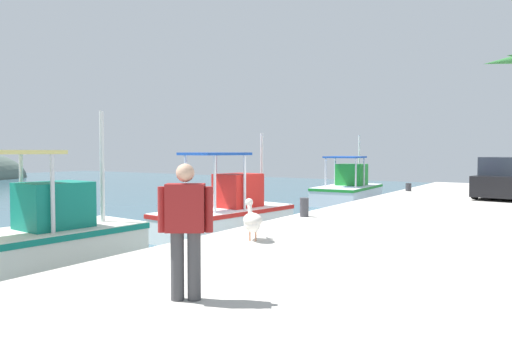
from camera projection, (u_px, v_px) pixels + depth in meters
quay_pier at (483, 255)px, 9.98m from camera, size 36.00×10.00×0.80m
fishing_boat_second at (30, 245)px, 9.52m from camera, size 4.82×2.16×3.49m
fishing_boat_third at (227, 214)px, 14.62m from camera, size 4.89×2.36×3.19m
fishing_boat_fourth at (348, 190)px, 23.73m from camera, size 4.86×2.46×3.44m
pelican at (252, 221)px, 9.50m from camera, size 0.81×0.84×0.82m
fisherman_standing at (186, 224)px, 5.67m from camera, size 0.45×0.56×1.64m
parked_car at (507, 179)px, 18.27m from camera, size 4.25×2.19×1.57m
mooring_bollard_nearest at (304, 207)px, 12.98m from camera, size 0.24×0.24×0.52m
mooring_bollard_second at (408, 187)px, 21.39m from camera, size 0.25×0.25×0.36m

